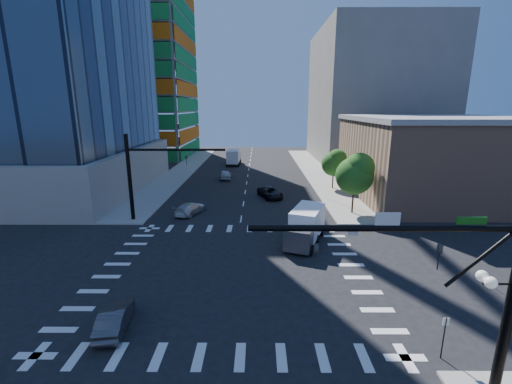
{
  "coord_description": "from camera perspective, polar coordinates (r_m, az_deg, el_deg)",
  "views": [
    {
      "loc": [
        1.87,
        -23.15,
        11.81
      ],
      "look_at": [
        1.65,
        8.0,
        4.02
      ],
      "focal_mm": 24.0,
      "sensor_mm": 36.0,
      "label": 1
    }
  ],
  "objects": [
    {
      "name": "signal_mast_se",
      "position": [
        16.07,
        34.36,
        -13.63
      ],
      "size": [
        10.51,
        2.48,
        9.0
      ],
      "color": "black",
      "rests_on": "sidewalk_se"
    },
    {
      "name": "no_parking_sign",
      "position": [
        19.67,
        28.87,
        -19.91
      ],
      "size": [
        0.3,
        0.06,
        2.2
      ],
      "color": "black",
      "rests_on": "ground"
    },
    {
      "name": "ground",
      "position": [
        26.05,
        -3.85,
        -12.94
      ],
      "size": [
        160.0,
        160.0,
        0.0
      ],
      "primitive_type": "plane",
      "color": "black",
      "rests_on": "ground"
    },
    {
      "name": "car_sb_mid",
      "position": [
        57.41,
        -5.08,
        2.89
      ],
      "size": [
        1.93,
        4.51,
        1.52
      ],
      "primitive_type": "imported",
      "rotation": [
        0.0,
        0.0,
        3.17
      ],
      "color": "#A1A4A9",
      "rests_on": "ground"
    },
    {
      "name": "car_sb_cross",
      "position": [
        21.24,
        -22.47,
        -18.86
      ],
      "size": [
        1.86,
        4.01,
        1.27
      ],
      "primitive_type": "imported",
      "rotation": [
        0.0,
        0.0,
        3.28
      ],
      "color": "#424246",
      "rests_on": "ground"
    },
    {
      "name": "box_truck_near",
      "position": [
        30.55,
        8.13,
        -6.13
      ],
      "size": [
        4.38,
        6.29,
        3.04
      ],
      "rotation": [
        0.0,
        0.0,
        -0.37
      ],
      "color": "black",
      "rests_on": "ground"
    },
    {
      "name": "construction_building",
      "position": [
        90.88,
        -19.8,
        21.37
      ],
      "size": [
        25.16,
        34.5,
        70.6
      ],
      "color": "slate",
      "rests_on": "ground"
    },
    {
      "name": "car_sb_near",
      "position": [
        39.32,
        -10.89,
        -2.69
      ],
      "size": [
        3.39,
        4.92,
        1.32
      ],
      "primitive_type": "imported",
      "rotation": [
        0.0,
        0.0,
        2.77
      ],
      "color": "silver",
      "rests_on": "ground"
    },
    {
      "name": "sidewalk_nw",
      "position": [
        65.82,
        -12.23,
        3.46
      ],
      "size": [
        5.0,
        60.0,
        0.15
      ],
      "primitive_type": "cube",
      "color": "gray",
      "rests_on": "ground"
    },
    {
      "name": "commercial_building",
      "position": [
        51.14,
        27.42,
        5.18
      ],
      "size": [
        20.5,
        22.5,
        10.6
      ],
      "color": "tan",
      "rests_on": "ground"
    },
    {
      "name": "car_nb_far",
      "position": [
        45.59,
        2.38,
        -0.09
      ],
      "size": [
        3.81,
        5.41,
        1.37
      ],
      "primitive_type": "imported",
      "rotation": [
        0.0,
        0.0,
        0.35
      ],
      "color": "black",
      "rests_on": "ground"
    },
    {
      "name": "sidewalk_ne",
      "position": [
        65.1,
        9.82,
        3.45
      ],
      "size": [
        5.0,
        60.0,
        0.15
      ],
      "primitive_type": "cube",
      "color": "gray",
      "rests_on": "ground"
    },
    {
      "name": "box_truck_far",
      "position": [
        71.84,
        -3.7,
        5.7
      ],
      "size": [
        2.77,
        6.16,
        3.19
      ],
      "rotation": [
        0.0,
        0.0,
        3.11
      ],
      "color": "black",
      "rests_on": "ground"
    },
    {
      "name": "road_markings",
      "position": [
        26.05,
        -3.85,
        -12.93
      ],
      "size": [
        20.0,
        20.0,
        0.01
      ],
      "primitive_type": "cube",
      "color": "silver",
      "rests_on": "ground"
    },
    {
      "name": "bg_building_ne",
      "position": [
        82.12,
        18.88,
        14.85
      ],
      "size": [
        24.0,
        30.0,
        28.0
      ],
      "primitive_type": "cube",
      "color": "slate",
      "rests_on": "ground"
    },
    {
      "name": "signal_mast_nw",
      "position": [
        37.16,
        -18.26,
        3.55
      ],
      "size": [
        10.2,
        0.4,
        9.0
      ],
      "color": "black",
      "rests_on": "sidewalk_nw"
    },
    {
      "name": "tree_north",
      "position": [
        50.89,
        13.0,
        4.84
      ],
      "size": [
        3.54,
        3.52,
        5.78
      ],
      "color": "#382316",
      "rests_on": "sidewalk_ne"
    },
    {
      "name": "tree_south",
      "position": [
        39.23,
        16.34,
        3.02
      ],
      "size": [
        4.16,
        4.16,
        6.82
      ],
      "color": "#382316",
      "rests_on": "sidewalk_ne"
    }
  ]
}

